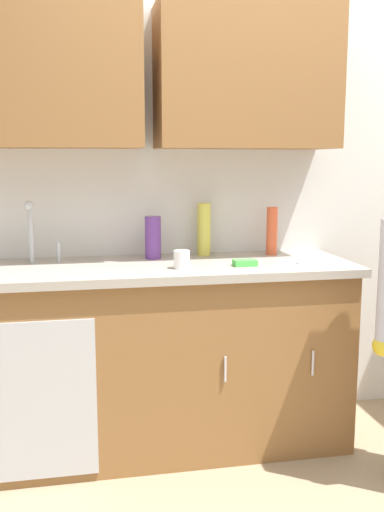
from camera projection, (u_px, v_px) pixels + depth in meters
name	position (u px, v px, depth m)	size (l,w,h in m)	color
ground_plane	(309.00, 511.00, 2.41)	(9.00, 9.00, 0.00)	#998466
kitchen_wall_with_uppers	(222.00, 154.00, 3.11)	(4.80, 0.44, 2.70)	silver
counter_cabinet	(154.00, 360.00, 2.91)	(1.90, 0.62, 0.90)	brown
countertop	(154.00, 268.00, 2.84)	(1.96, 0.66, 0.04)	#A8A093
sink	(39.00, 271.00, 2.74)	(0.50, 0.36, 0.35)	#B7BABF
bottle_soap	(153.00, 238.00, 2.98)	(0.08, 0.08, 0.22)	#66388C
bottle_water_tall	(272.00, 231.00, 3.10)	(0.06, 0.06, 0.26)	#E05933
bottle_water_short	(204.00, 229.00, 3.08)	(0.07, 0.07, 0.28)	#D8D14C
cup_by_sink	(182.00, 260.00, 2.71)	(0.08, 0.08, 0.09)	white
knife_on_counter	(317.00, 261.00, 2.90)	(0.24, 0.02, 0.01)	silver
sponge	(245.00, 263.00, 2.79)	(0.11, 0.07, 0.03)	#4CBF4C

